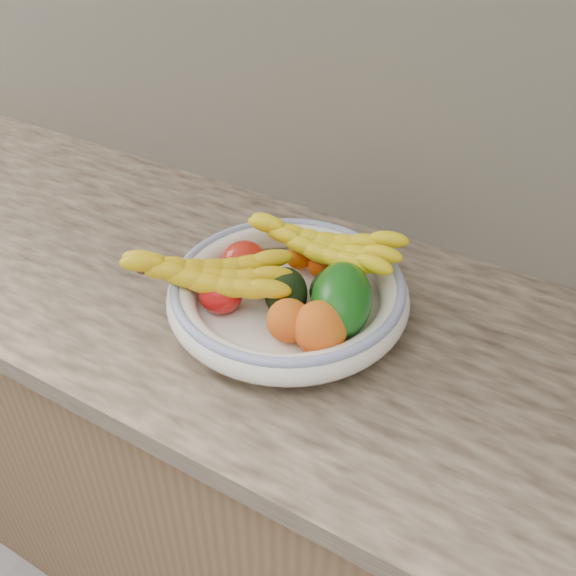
{
  "coord_description": "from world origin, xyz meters",
  "views": [
    {
      "loc": [
        0.41,
        0.97,
        1.59
      ],
      "look_at": [
        0.0,
        1.66,
        0.96
      ],
      "focal_mm": 40.0,
      "sensor_mm": 36.0,
      "label": 1
    }
  ],
  "objects_px": {
    "fruit_bowl": "(288,294)",
    "banana_bunch_front": "(208,278)",
    "green_mango": "(341,300)",
    "banana_bunch_back": "(322,249)"
  },
  "relations": [
    {
      "from": "green_mango",
      "to": "banana_bunch_back",
      "type": "xyz_separation_m",
      "value": [
        -0.08,
        0.09,
        0.01
      ]
    },
    {
      "from": "banana_bunch_back",
      "to": "banana_bunch_front",
      "type": "xyz_separation_m",
      "value": [
        -0.12,
        -0.15,
        -0.01
      ]
    },
    {
      "from": "fruit_bowl",
      "to": "green_mango",
      "type": "relative_size",
      "value": 2.72
    },
    {
      "from": "green_mango",
      "to": "banana_bunch_front",
      "type": "relative_size",
      "value": 0.5
    },
    {
      "from": "fruit_bowl",
      "to": "banana_bunch_front",
      "type": "height_order",
      "value": "banana_bunch_front"
    },
    {
      "from": "fruit_bowl",
      "to": "banana_bunch_front",
      "type": "xyz_separation_m",
      "value": [
        -0.11,
        -0.07,
        0.03
      ]
    },
    {
      "from": "green_mango",
      "to": "banana_bunch_back",
      "type": "bearing_deg",
      "value": 106.99
    },
    {
      "from": "fruit_bowl",
      "to": "banana_bunch_back",
      "type": "bearing_deg",
      "value": 81.05
    },
    {
      "from": "fruit_bowl",
      "to": "banana_bunch_front",
      "type": "distance_m",
      "value": 0.13
    },
    {
      "from": "green_mango",
      "to": "banana_bunch_back",
      "type": "relative_size",
      "value": 0.51
    }
  ]
}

